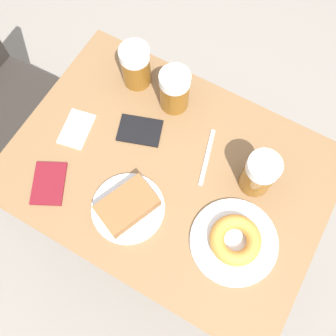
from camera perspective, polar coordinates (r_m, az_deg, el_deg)
name	(u,v)px	position (r m, az deg, el deg)	size (l,w,h in m)	color
ground_plane	(168,228)	(1.81, 0.00, -9.06)	(8.00, 8.00, 0.00)	gray
table	(168,180)	(1.14, 0.00, -1.90)	(0.64, 0.90, 0.78)	olive
plate_with_cake	(128,207)	(1.01, -6.18, -5.88)	(0.20, 0.20, 0.05)	silver
plate_with_donut	(235,241)	(1.01, 10.12, -10.83)	(0.23, 0.23, 0.05)	silver
beer_mug_left	(136,66)	(1.15, -4.94, 15.24)	(0.09, 0.09, 0.14)	#8C5619
beer_mug_center	(259,174)	(1.01, 13.74, -0.87)	(0.09, 0.09, 0.14)	#8C5619
beer_mug_right	(175,90)	(1.10, 1.00, 11.76)	(0.09, 0.09, 0.14)	#8C5619
napkin_folded	(77,129)	(1.15, -13.77, 5.80)	(0.13, 0.10, 0.00)	white
fork	(207,157)	(1.08, 5.96, 1.69)	(0.17, 0.06, 0.00)	silver
passport_near_edge	(140,130)	(1.11, -4.31, 5.73)	(0.12, 0.15, 0.01)	black
passport_far_edge	(49,183)	(1.10, -17.71, -2.23)	(0.15, 0.14, 0.01)	maroon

